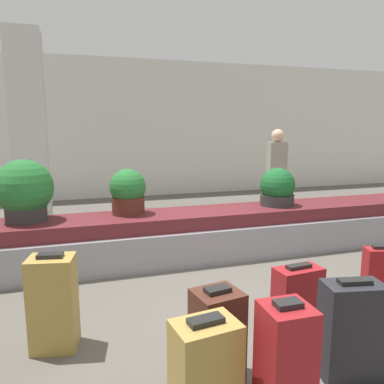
{
  "coord_description": "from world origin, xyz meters",
  "views": [
    {
      "loc": [
        -1.38,
        -2.92,
        1.64
      ],
      "look_at": [
        0.0,
        1.48,
        0.84
      ],
      "focal_mm": 35.0,
      "sensor_mm": 36.0,
      "label": 1
    }
  ],
  "objects_px": {
    "pillar": "(29,130)",
    "potted_plant_0": "(277,188)",
    "suitcase_2": "(379,275)",
    "traveler_0": "(277,167)",
    "suitcase_3": "(53,303)",
    "potted_plant_1": "(25,191)",
    "suitcase_0": "(297,297)",
    "suitcase_6": "(285,371)",
    "potted_plant_2": "(128,192)",
    "suitcase_5": "(217,337)",
    "suitcase_1": "(205,377)",
    "suitcase_7": "(351,330)"
  },
  "relations": [
    {
      "from": "pillar",
      "to": "potted_plant_1",
      "type": "bearing_deg",
      "value": -86.39
    },
    {
      "from": "pillar",
      "to": "traveler_0",
      "type": "distance_m",
      "value": 4.27
    },
    {
      "from": "pillar",
      "to": "suitcase_3",
      "type": "distance_m",
      "value": 4.27
    },
    {
      "from": "pillar",
      "to": "suitcase_6",
      "type": "xyz_separation_m",
      "value": [
        1.71,
        -5.27,
        -1.23
      ]
    },
    {
      "from": "suitcase_0",
      "to": "potted_plant_1",
      "type": "relative_size",
      "value": 0.77
    },
    {
      "from": "suitcase_5",
      "to": "suitcase_2",
      "type": "bearing_deg",
      "value": 8.29
    },
    {
      "from": "suitcase_7",
      "to": "traveler_0",
      "type": "distance_m",
      "value": 4.42
    },
    {
      "from": "suitcase_2",
      "to": "potted_plant_2",
      "type": "relative_size",
      "value": 0.99
    },
    {
      "from": "suitcase_5",
      "to": "potted_plant_0",
      "type": "bearing_deg",
      "value": 43.19
    },
    {
      "from": "suitcase_2",
      "to": "traveler_0",
      "type": "height_order",
      "value": "traveler_0"
    },
    {
      "from": "potted_plant_0",
      "to": "potted_plant_2",
      "type": "xyz_separation_m",
      "value": [
        -2.01,
        0.09,
        0.04
      ]
    },
    {
      "from": "pillar",
      "to": "potted_plant_0",
      "type": "height_order",
      "value": "pillar"
    },
    {
      "from": "suitcase_0",
      "to": "potted_plant_1",
      "type": "height_order",
      "value": "potted_plant_1"
    },
    {
      "from": "pillar",
      "to": "potted_plant_0",
      "type": "relative_size",
      "value": 6.24
    },
    {
      "from": "pillar",
      "to": "suitcase_7",
      "type": "height_order",
      "value": "pillar"
    },
    {
      "from": "pillar",
      "to": "suitcase_3",
      "type": "relative_size",
      "value": 4.32
    },
    {
      "from": "suitcase_5",
      "to": "potted_plant_2",
      "type": "distance_m",
      "value": 2.54
    },
    {
      "from": "suitcase_0",
      "to": "suitcase_3",
      "type": "relative_size",
      "value": 0.73
    },
    {
      "from": "pillar",
      "to": "potted_plant_0",
      "type": "distance_m",
      "value": 4.16
    },
    {
      "from": "suitcase_0",
      "to": "suitcase_7",
      "type": "xyz_separation_m",
      "value": [
        -0.02,
        -0.65,
        0.07
      ]
    },
    {
      "from": "suitcase_0",
      "to": "suitcase_2",
      "type": "bearing_deg",
      "value": 4.79
    },
    {
      "from": "suitcase_0",
      "to": "suitcase_2",
      "type": "height_order",
      "value": "suitcase_2"
    },
    {
      "from": "suitcase_6",
      "to": "suitcase_0",
      "type": "bearing_deg",
      "value": 54.87
    },
    {
      "from": "pillar",
      "to": "suitcase_7",
      "type": "bearing_deg",
      "value": -64.54
    },
    {
      "from": "suitcase_6",
      "to": "potted_plant_2",
      "type": "height_order",
      "value": "potted_plant_2"
    },
    {
      "from": "pillar",
      "to": "potted_plant_2",
      "type": "distance_m",
      "value": 2.75
    },
    {
      "from": "suitcase_1",
      "to": "suitcase_5",
      "type": "distance_m",
      "value": 0.4
    },
    {
      "from": "suitcase_6",
      "to": "potted_plant_2",
      "type": "bearing_deg",
      "value": 98.95
    },
    {
      "from": "suitcase_3",
      "to": "suitcase_5",
      "type": "height_order",
      "value": "suitcase_3"
    },
    {
      "from": "pillar",
      "to": "suitcase_0",
      "type": "distance_m",
      "value": 5.13
    },
    {
      "from": "suitcase_2",
      "to": "suitcase_7",
      "type": "distance_m",
      "value": 1.31
    },
    {
      "from": "suitcase_1",
      "to": "suitcase_7",
      "type": "xyz_separation_m",
      "value": [
        1.06,
        0.13,
        0.01
      ]
    },
    {
      "from": "potted_plant_0",
      "to": "suitcase_2",
      "type": "bearing_deg",
      "value": -87.48
    },
    {
      "from": "suitcase_3",
      "to": "potted_plant_1",
      "type": "xyz_separation_m",
      "value": [
        -0.35,
        1.74,
        0.58
      ]
    },
    {
      "from": "traveler_0",
      "to": "suitcase_1",
      "type": "bearing_deg",
      "value": 60.84
    },
    {
      "from": "suitcase_0",
      "to": "pillar",
      "type": "bearing_deg",
      "value": 113.7
    },
    {
      "from": "suitcase_2",
      "to": "suitcase_7",
      "type": "height_order",
      "value": "suitcase_7"
    },
    {
      "from": "suitcase_1",
      "to": "suitcase_7",
      "type": "bearing_deg",
      "value": -0.3
    },
    {
      "from": "suitcase_0",
      "to": "traveler_0",
      "type": "xyz_separation_m",
      "value": [
        1.72,
        3.36,
        0.69
      ]
    },
    {
      "from": "suitcase_3",
      "to": "suitcase_7",
      "type": "xyz_separation_m",
      "value": [
        1.87,
        -0.93,
        -0.03
      ]
    },
    {
      "from": "suitcase_5",
      "to": "suitcase_7",
      "type": "bearing_deg",
      "value": -23.84
    },
    {
      "from": "pillar",
      "to": "suitcase_2",
      "type": "height_order",
      "value": "pillar"
    },
    {
      "from": "traveler_0",
      "to": "suitcase_5",
      "type": "bearing_deg",
      "value": 60.5
    },
    {
      "from": "traveler_0",
      "to": "suitcase_6",
      "type": "bearing_deg",
      "value": 65.6
    },
    {
      "from": "potted_plant_2",
      "to": "suitcase_0",
      "type": "bearing_deg",
      "value": -61.72
    },
    {
      "from": "pillar",
      "to": "potted_plant_1",
      "type": "xyz_separation_m",
      "value": [
        0.15,
        -2.31,
        -0.67
      ]
    },
    {
      "from": "suitcase_6",
      "to": "potted_plant_1",
      "type": "height_order",
      "value": "potted_plant_1"
    },
    {
      "from": "suitcase_3",
      "to": "potted_plant_0",
      "type": "relative_size",
      "value": 1.45
    },
    {
      "from": "suitcase_3",
      "to": "suitcase_6",
      "type": "height_order",
      "value": "suitcase_6"
    },
    {
      "from": "suitcase_6",
      "to": "pillar",
      "type": "bearing_deg",
      "value": 109.12
    }
  ]
}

